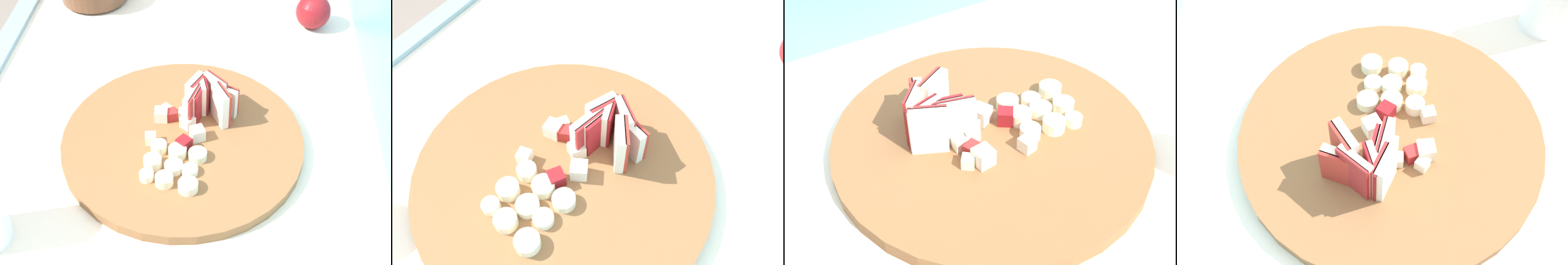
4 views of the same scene
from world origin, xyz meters
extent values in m
cylinder|color=brown|center=(-0.15, 0.04, 0.93)|extent=(0.39, 0.39, 0.02)
cube|color=#A32323|center=(-0.23, 0.06, 0.97)|extent=(0.04, 0.02, 0.06)
cube|color=white|center=(-0.23, 0.05, 0.97)|extent=(0.04, 0.03, 0.06)
cube|color=maroon|center=(-0.20, 0.06, 0.97)|extent=(0.04, 0.02, 0.06)
cube|color=#EFE5CC|center=(-0.20, 0.06, 0.97)|extent=(0.05, 0.02, 0.06)
cube|color=#A32323|center=(-0.19, 0.06, 0.97)|extent=(0.05, 0.02, 0.06)
cube|color=white|center=(-0.20, 0.05, 0.97)|extent=(0.05, 0.02, 0.06)
cube|color=maroon|center=(-0.23, 0.07, 0.97)|extent=(0.05, 0.01, 0.06)
cube|color=beige|center=(-0.23, 0.07, 0.97)|extent=(0.05, 0.02, 0.06)
cube|color=#B22D23|center=(-0.20, 0.10, 0.98)|extent=(0.04, 0.03, 0.06)
cube|color=white|center=(-0.20, 0.10, 0.98)|extent=(0.04, 0.03, 0.06)
cube|color=#A32323|center=(-0.23, 0.09, 0.98)|extent=(0.04, 0.04, 0.06)
cube|color=#EFE5CC|center=(-0.23, 0.09, 0.98)|extent=(0.04, 0.04, 0.06)
cube|color=#B22D23|center=(-0.22, 0.11, 0.97)|extent=(0.02, 0.04, 0.05)
cube|color=beige|center=(-0.21, 0.11, 0.97)|extent=(0.03, 0.04, 0.05)
cube|color=white|center=(-0.20, 0.04, 0.95)|extent=(0.02, 0.02, 0.02)
cube|color=white|center=(-0.13, -0.01, 0.95)|extent=(0.02, 0.02, 0.02)
cube|color=white|center=(-0.19, 0.00, 0.95)|extent=(0.02, 0.02, 0.02)
cube|color=#A32323|center=(-0.19, 0.02, 0.95)|extent=(0.02, 0.02, 0.02)
cube|color=white|center=(-0.18, 0.05, 0.95)|extent=(0.03, 0.03, 0.02)
cube|color=#EFE5CC|center=(-0.21, 0.01, 0.95)|extent=(0.02, 0.02, 0.01)
cube|color=white|center=(-0.15, 0.06, 0.95)|extent=(0.03, 0.03, 0.02)
cube|color=beige|center=(-0.18, 0.04, 0.95)|extent=(0.02, 0.02, 0.02)
cube|color=maroon|center=(-0.13, 0.04, 0.95)|extent=(0.03, 0.03, 0.02)
cylinder|color=#F4EAC6|center=(-0.12, 0.01, 0.95)|extent=(0.03, 0.03, 0.02)
cylinder|color=#F4EAC6|center=(-0.09, 0.00, 0.95)|extent=(0.03, 0.03, 0.02)
cylinder|color=white|center=(-0.06, -0.01, 0.95)|extent=(0.02, 0.02, 0.01)
cylinder|color=#F4EAC6|center=(-0.11, 0.04, 0.95)|extent=(0.03, 0.03, 0.02)
cylinder|color=white|center=(-0.08, 0.03, 0.95)|extent=(0.03, 0.03, 0.01)
cylinder|color=beige|center=(-0.05, 0.02, 0.95)|extent=(0.03, 0.03, 0.02)
cylinder|color=beige|center=(-0.11, 0.07, 0.95)|extent=(0.03, 0.03, 0.01)
cylinder|color=white|center=(-0.08, 0.06, 0.95)|extent=(0.03, 0.03, 0.01)
cylinder|color=#F4EAC6|center=(-0.04, 0.06, 0.95)|extent=(0.03, 0.03, 0.01)
camera|label=1|loc=(0.47, 0.11, 1.57)|focal=50.51mm
camera|label=2|loc=(0.05, 0.19, 1.35)|focal=33.22mm
camera|label=3|loc=(-0.41, -0.32, 1.34)|focal=44.14mm
camera|label=4|loc=(-0.48, 0.08, 1.43)|focal=42.20mm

